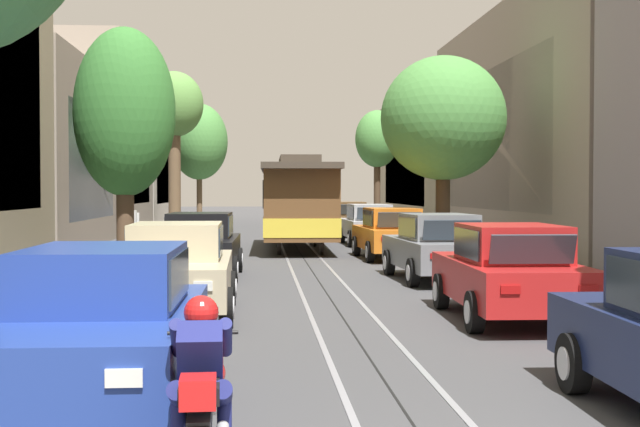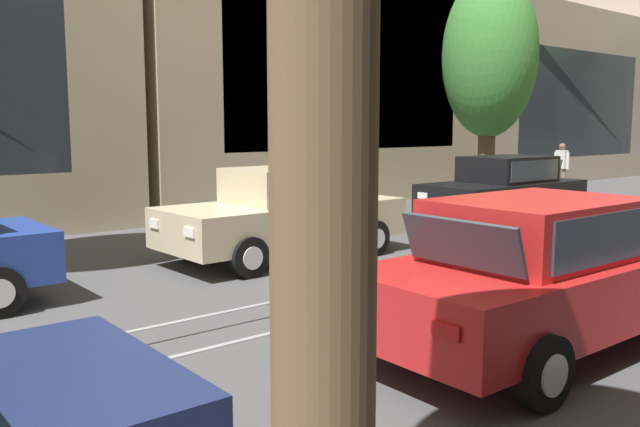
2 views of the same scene
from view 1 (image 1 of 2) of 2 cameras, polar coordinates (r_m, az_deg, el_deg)
ground_plane at (r=29.35m, az=-1.29°, el=-2.62°), size 160.00×160.00×0.00m
trolley_track_rails at (r=33.55m, az=-1.64°, el=-2.09°), size 1.14×70.11×0.01m
building_facade_left at (r=34.93m, az=-18.52°, el=5.47°), size 5.71×61.81×10.86m
building_facade_right at (r=36.16m, az=14.82°, el=5.11°), size 5.91×61.81×9.29m
parked_car_blue_near_left at (r=8.99m, az=-14.03°, el=-7.15°), size 2.02×4.37×1.58m
parked_car_beige_second_left at (r=15.04m, az=-9.37°, el=-3.61°), size 2.04×4.38×1.58m
parked_car_black_mid_left at (r=21.51m, az=-7.87°, el=-2.04°), size 2.07×4.39×1.58m
parked_car_red_second_right at (r=14.72m, az=12.30°, el=-3.74°), size 2.07×4.39×1.58m
parked_car_grey_mid_right at (r=20.76m, az=7.67°, el=-2.17°), size 2.14×4.42×1.58m
parked_car_orange_fourth_right at (r=27.04m, az=4.68°, el=-1.29°), size 2.11×4.41×1.58m
parked_car_silver_fifth_right at (r=33.84m, az=3.21°, el=-0.71°), size 2.10×4.40×1.58m
parked_car_brown_sixth_right at (r=40.22m, az=1.82°, el=-0.34°), size 2.01×4.36×1.58m
street_tree_kerb_left_second at (r=23.94m, az=-12.67°, el=6.36°), size 2.70×2.40×6.49m
street_tree_kerb_left_mid at (r=37.38m, az=-9.52°, el=6.64°), size 2.45×2.04×7.12m
street_tree_kerb_left_fourth at (r=50.57m, az=-7.91°, el=4.65°), size 3.26×3.48×7.07m
street_tree_kerb_right_second at (r=28.04m, az=8.07°, el=6.14°), size 3.97×3.92×6.39m
street_tree_kerb_right_mid at (r=45.28m, az=3.76°, el=4.80°), size 2.28×2.25×6.25m
cable_car_trolley at (r=30.78m, az=-1.43°, el=0.67°), size 2.69×9.15×3.28m
motorcycle_with_rider at (r=6.58m, az=-7.78°, el=-11.70°), size 0.56×1.99×1.37m
pedestrian_on_left_pavement at (r=28.85m, az=-12.28°, el=-0.81°), size 0.55×0.24×1.70m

